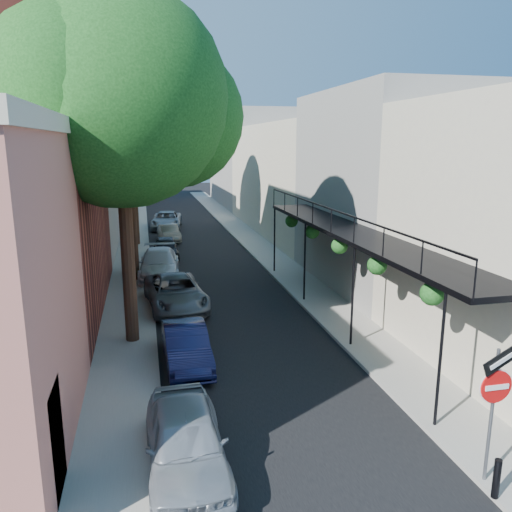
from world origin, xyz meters
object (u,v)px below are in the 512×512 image
parked_car_f (169,233)px  oak_near (134,103)px  oak_far (137,117)px  parked_car_c (176,293)px  parked_car_b (186,346)px  parked_car_g (167,220)px  parked_car_e (166,247)px  sign_post (495,392)px  parked_car_d (159,264)px  oak_mid (136,134)px  parked_car_a (186,441)px  bollard (497,479)px

parked_car_f → oak_near: bearing=-101.6°
oak_far → parked_car_c: 15.86m
parked_car_b → parked_car_g: parked_car_g is taller
parked_car_e → sign_post: bearing=-76.2°
parked_car_d → parked_car_f: bearing=87.4°
oak_mid → parked_car_a: 16.77m
sign_post → parked_car_g: (-4.67, 32.43, -1.36)m
parked_car_d → parked_car_f: 9.66m
bollard → parked_car_b: bearing=124.9°
parked_car_a → oak_near: bearing=95.4°
parked_car_f → sign_post: bearing=-86.0°
sign_post → parked_car_b: sign_post is taller
oak_mid → parked_car_b: bearing=-83.0°
bollard → parked_car_a: bearing=158.2°
bollard → parked_car_b: 9.01m
parked_car_d → oak_far: bearing=98.2°
oak_mid → parked_car_d: size_ratio=2.13×
parked_car_e → parked_car_g: parked_car_g is taller
parked_car_d → parked_car_g: size_ratio=0.99×
oak_mid → oak_far: oak_far is taller
parked_car_a → parked_car_b: parked_car_a is taller
parked_car_f → parked_car_g: (0.09, 5.32, 0.11)m
oak_near → parked_car_a: 10.43m
parked_car_c → parked_car_d: size_ratio=1.00×
parked_car_g → parked_car_b: bearing=-84.8°
oak_mid → parked_car_d: 6.42m
bollard → parked_car_g: bearing=97.8°
oak_mid → parked_car_f: size_ratio=2.96×
bollard → oak_near: (-6.37, 9.76, 7.36)m
parked_car_b → parked_car_c: (0.05, 5.51, 0.06)m
oak_mid → parked_car_a: size_ratio=2.54×
oak_near → oak_far: (0.01, 17.01, 0.38)m
sign_post → parked_car_c: bearing=113.0°
sign_post → bollard: (-0.16, -0.47, -1.52)m
bollard → parked_car_c: (-5.11, 12.89, 0.14)m
parked_car_a → parked_car_f: (1.00, 25.35, -0.12)m
parked_car_d → parked_car_e: size_ratio=1.34×
sign_post → oak_near: (-6.53, 9.29, 5.84)m
oak_near → parked_car_f: (1.76, 17.83, -7.31)m
bollard → parked_car_e: parked_car_e is taller
bollard → parked_car_g: size_ratio=0.16×
parked_car_c → parked_car_d: 5.12m
oak_near → parked_car_a: oak_near is taller
parked_car_b → parked_car_f: bearing=87.0°
oak_mid → parked_car_g: bearing=82.8°
bollard → parked_car_g: (-4.51, 32.90, 0.16)m
oak_near → oak_far: 17.01m
parked_car_a → parked_car_g: (1.09, 30.66, -0.01)m
sign_post → parked_car_e: (-5.21, 21.99, -1.43)m
parked_car_b → parked_car_f: 20.21m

